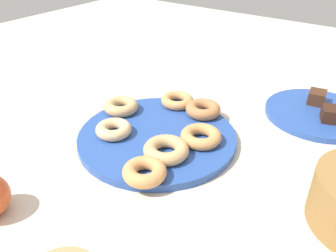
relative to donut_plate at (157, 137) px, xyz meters
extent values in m
plane|color=beige|center=(0.00, 0.00, -0.01)|extent=(2.40, 2.40, 0.00)
cylinder|color=#284C9E|center=(0.00, 0.00, 0.00)|extent=(0.35, 0.35, 0.02)
torus|color=tan|center=(-0.03, 0.09, 0.02)|extent=(0.09, 0.09, 0.03)
torus|color=#EABC84|center=(0.06, -0.08, 0.02)|extent=(0.10, 0.10, 0.03)
torus|color=#B27547|center=(-0.13, 0.04, 0.02)|extent=(0.10, 0.10, 0.03)
torus|color=tan|center=(0.13, 0.07, 0.02)|extent=(0.12, 0.12, 0.03)
torus|color=tan|center=(-0.03, -0.13, 0.02)|extent=(0.11, 0.11, 0.03)
torus|color=tan|center=(0.05, 0.06, 0.02)|extent=(0.13, 0.13, 0.03)
torus|color=tan|center=(-0.14, -0.04, 0.02)|extent=(0.11, 0.11, 0.02)
cylinder|color=#284C9E|center=(-0.32, 0.26, 0.00)|extent=(0.26, 0.26, 0.01)
cube|color=#472819|center=(-0.36, 0.24, 0.02)|extent=(0.05, 0.05, 0.03)
cube|color=#381E14|center=(-0.29, 0.29, 0.02)|extent=(0.06, 0.05, 0.03)
camera|label=1|loc=(0.51, 0.39, 0.42)|focal=36.71mm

